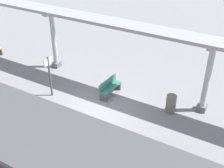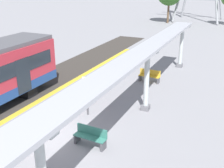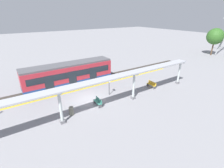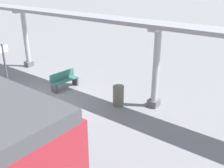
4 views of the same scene
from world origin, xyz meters
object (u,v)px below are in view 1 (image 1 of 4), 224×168
object	(u,v)px
bench_mid_platform	(109,87)
canopy_pillar_second	(207,79)
train_near_carriage	(14,159)
trash_bin	(171,104)
platform_info_sign	(49,73)
canopy_pillar_third	(54,40)

from	to	relation	value
bench_mid_platform	canopy_pillar_second	bearing A→B (deg)	-77.03
train_near_carriage	canopy_pillar_second	size ratio (longest dim) A/B	3.64
canopy_pillar_second	train_near_carriage	bearing A→B (deg)	154.51
canopy_pillar_second	trash_bin	world-z (taller)	canopy_pillar_second
bench_mid_platform	platform_info_sign	bearing A→B (deg)	121.70
canopy_pillar_third	bench_mid_platform	world-z (taller)	canopy_pillar_third
train_near_carriage	trash_bin	bearing A→B (deg)	-19.68
bench_mid_platform	trash_bin	world-z (taller)	trash_bin
train_near_carriage	canopy_pillar_third	size ratio (longest dim) A/B	3.64
bench_mid_platform	platform_info_sign	world-z (taller)	platform_info_sign
canopy_pillar_second	canopy_pillar_third	distance (m)	8.94
canopy_pillar_second	platform_info_sign	size ratio (longest dim) A/B	1.56
canopy_pillar_second	platform_info_sign	xyz separation A→B (m)	(-2.62, 7.08, -0.41)
canopy_pillar_third	bench_mid_platform	size ratio (longest dim) A/B	2.26
train_near_carriage	bench_mid_platform	world-z (taller)	train_near_carriage
train_near_carriage	canopy_pillar_third	bearing A→B (deg)	32.85
trash_bin	platform_info_sign	bearing A→B (deg)	106.61
canopy_pillar_second	bench_mid_platform	bearing A→B (deg)	102.97
train_near_carriage	canopy_pillar_third	xyz separation A→B (m)	(7.97, 5.14, -0.09)
canopy_pillar_second	bench_mid_platform	size ratio (longest dim) A/B	2.26
trash_bin	bench_mid_platform	bearing A→B (deg)	92.89
train_near_carriage	canopy_pillar_second	xyz separation A→B (m)	(7.97, -3.80, -0.09)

